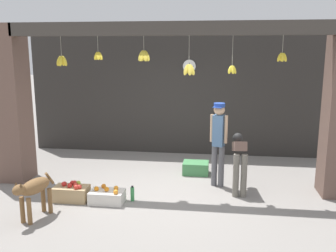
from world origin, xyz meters
The scene contains 12 objects.
ground_plane centered at (0.00, 0.00, 0.00)m, with size 60.00×60.00×0.00m, color gray.
shop_back_wall centered at (0.00, 2.70, 1.54)m, with size 7.64×0.12×3.08m, color #2D2B28.
shop_pillar_left centered at (-3.17, 0.30, 1.54)m, with size 0.70×0.60×3.08m, color brown.
storefront_awning centered at (-0.01, 0.12, 2.92)m, with size 5.74×0.33×0.94m.
dog centered at (-1.86, -1.39, 0.48)m, with size 0.40×0.84×0.70m.
shopkeeper centered at (0.96, 0.44, 0.95)m, with size 0.33×0.29×1.63m.
worker_stooping centered at (1.35, 0.16, 0.68)m, with size 0.26×0.79×1.03m.
fruit_crate_oranges centered at (-0.92, -0.64, 0.12)m, with size 0.58×0.37×0.29m.
fruit_crate_apples centered at (-1.57, -0.62, 0.14)m, with size 0.60×0.34×0.33m.
produce_box_green centered at (0.50, 1.10, 0.13)m, with size 0.54×0.41×0.25m, color #42844C.
water_bottle centered at (-0.51, -0.50, 0.13)m, with size 0.07×0.07×0.27m.
wall_clock centered at (0.22, 2.63, 2.20)m, with size 0.33×0.03×0.33m.
Camera 1 is at (0.93, -6.53, 2.61)m, focal length 40.00 mm.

